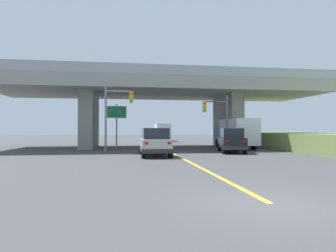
{
  "coord_description": "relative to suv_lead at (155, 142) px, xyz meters",
  "views": [
    {
      "loc": [
        -3.66,
        -6.94,
        1.9
      ],
      "look_at": [
        -0.36,
        16.11,
        2.21
      ],
      "focal_mm": 30.68,
      "sensor_mm": 36.0,
      "label": 1
    }
  ],
  "objects": [
    {
      "name": "highway_sign",
      "position": [
        -2.97,
        6.95,
        2.2
      ],
      "size": [
        1.86,
        0.17,
        4.33
      ],
      "color": "slate",
      "rests_on": "ground"
    },
    {
      "name": "traffic_signal_nearside",
      "position": [
        6.29,
        4.62,
        2.18
      ],
      "size": [
        2.35,
        0.36,
        5.02
      ],
      "color": "#56595E",
      "rests_on": "ground"
    },
    {
      "name": "box_truck",
      "position": [
        8.87,
        6.98,
        0.56
      ],
      "size": [
        2.33,
        6.88,
        2.96
      ],
      "color": "navy",
      "rests_on": "ground"
    },
    {
      "name": "lane_divider_stripe",
      "position": [
        1.66,
        -2.84,
        -1.01
      ],
      "size": [
        0.2,
        21.75,
        0.01
      ],
      "primitive_type": "cube",
      "color": "yellow",
      "rests_on": "ground"
    },
    {
      "name": "suv_lead",
      "position": [
        0.0,
        0.0,
        0.0
      ],
      "size": [
        2.06,
        4.37,
        2.02
      ],
      "color": "#B7B29E",
      "rests_on": "ground"
    },
    {
      "name": "overpass_bridge",
      "position": [
        1.66,
        10.45,
        4.75
      ],
      "size": [
        34.35,
        10.76,
        7.88
      ],
      "color": "gray",
      "rests_on": "ground"
    },
    {
      "name": "semi_truck_distant",
      "position": [
        3.89,
        27.91,
        0.53
      ],
      "size": [
        2.33,
        6.94,
        2.9
      ],
      "color": "navy",
      "rests_on": "ground"
    },
    {
      "name": "suv_crossing",
      "position": [
        6.7,
        2.48,
        -0.0
      ],
      "size": [
        2.82,
        4.95,
        2.02
      ],
      "rotation": [
        0.0,
        0.0,
        -0.22
      ],
      "color": "black",
      "rests_on": "ground"
    },
    {
      "name": "traffic_signal_farside",
      "position": [
        -3.03,
        3.75,
        2.64
      ],
      "size": [
        2.37,
        0.36,
        5.86
      ],
      "color": "slate",
      "rests_on": "ground"
    },
    {
      "name": "sedan_oncoming",
      "position": [
        0.82,
        15.89,
        0.0
      ],
      "size": [
        2.01,
        4.68,
        2.02
      ],
      "color": "slate",
      "rests_on": "ground"
    },
    {
      "name": "ground",
      "position": [
        1.66,
        10.45,
        -1.01
      ],
      "size": [
        160.0,
        160.0,
        0.0
      ],
      "primitive_type": "plane",
      "color": "#424244"
    }
  ]
}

